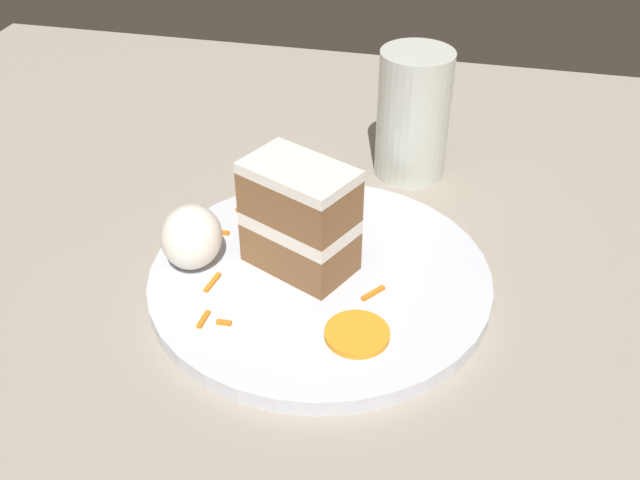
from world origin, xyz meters
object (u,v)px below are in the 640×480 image
(cream_dollop, at_px, (191,237))
(cake_slice, at_px, (300,218))
(plate, at_px, (320,279))
(drinking_glass, at_px, (413,123))
(orange_garnish, at_px, (357,334))

(cream_dollop, bearing_deg, cake_slice, -78.28)
(plate, distance_m, drinking_glass, 0.22)
(plate, relative_size, cream_dollop, 5.13)
(orange_garnish, relative_size, drinking_glass, 0.38)
(cake_slice, bearing_deg, plate, 94.01)
(plate, distance_m, orange_garnish, 0.08)
(cake_slice, bearing_deg, orange_garnish, 64.96)
(cream_dollop, distance_m, drinking_glass, 0.27)
(drinking_glass, bearing_deg, cream_dollop, 143.72)
(plate, relative_size, drinking_glass, 2.18)
(cake_slice, xyz_separation_m, drinking_glass, (0.20, -0.07, -0.01))
(plate, relative_size, orange_garnish, 5.76)
(cake_slice, height_order, orange_garnish, cake_slice)
(orange_garnish, bearing_deg, cream_dollop, 68.80)
(cream_dollop, height_order, orange_garnish, cream_dollop)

